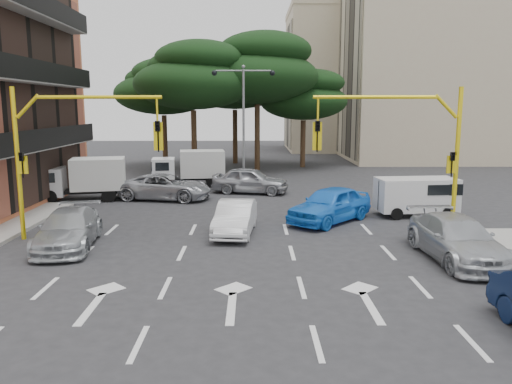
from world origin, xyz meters
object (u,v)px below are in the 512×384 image
signal_mast_left (62,142)px  car_silver_cross_b (250,180)px  car_white_hatch (235,218)px  car_silver_parked (457,239)px  car_silver_wagon (69,229)px  car_silver_cross_a (165,187)px  signal_mast_right (412,142)px  box_truck_a (83,179)px  box_truck_b (189,168)px  car_blue_compact (330,205)px  street_lamp_center (243,104)px  van_white (416,197)px

signal_mast_left → car_silver_cross_b: size_ratio=1.29×
car_white_hatch → car_silver_parked: bearing=-19.4°
car_white_hatch → car_silver_wagon: 6.52m
signal_mast_left → car_silver_cross_a: bearing=74.3°
car_silver_parked → car_silver_wagon: bearing=169.7°
signal_mast_right → car_silver_parked: signal_mast_right is taller
car_silver_cross_a → box_truck_a: (-4.62, -0.19, 0.46)m
signal_mast_left → box_truck_b: signal_mast_left is taller
car_blue_compact → car_silver_cross_a: car_blue_compact is taller
car_silver_wagon → car_silver_cross_a: (1.98, 9.75, 0.03)m
car_blue_compact → box_truck_a: bearing=-160.2°
signal_mast_left → car_silver_cross_a: size_ratio=1.15×
car_silver_cross_a → box_truck_b: (0.77, 4.88, 0.46)m
car_silver_parked → car_blue_compact: bearing=117.9°
car_silver_cross_a → car_silver_parked: car_silver_parked is taller
car_white_hatch → car_blue_compact: car_blue_compact is taller
car_silver_cross_a → box_truck_b: 4.97m
street_lamp_center → box_truck_b: bearing=-172.1°
signal_mast_right → car_silver_wagon: bearing=-175.1°
street_lamp_center → car_silver_parked: 19.06m
box_truck_b → car_white_hatch: bearing=-172.4°
box_truck_a → street_lamp_center: bearing=-70.1°
van_white → signal_mast_right: bearing=-27.1°
car_silver_cross_b → car_white_hatch: bearing=-170.0°
street_lamp_center → car_silver_cross_b: (0.45, -3.32, -4.64)m
car_blue_compact → van_white: size_ratio=1.27×
van_white → street_lamp_center: bearing=-144.2°
car_silver_cross_a → car_silver_cross_b: 5.26m
signal_mast_right → car_silver_cross_b: bearing=120.7°
car_white_hatch → car_blue_compact: size_ratio=0.87×
car_silver_cross_b → box_truck_b: (-4.06, 2.82, 0.39)m
car_blue_compact → car_silver_parked: (3.49, -5.75, -0.07)m
car_silver_cross_a → box_truck_b: bearing=2.1°
signal_mast_right → car_silver_parked: 4.30m
street_lamp_center → box_truck_b: street_lamp_center is taller
signal_mast_left → car_blue_compact: 11.73m
car_blue_compact → car_silver_wagon: bearing=-116.4°
car_white_hatch → car_silver_cross_a: bearing=124.2°
car_blue_compact → car_silver_cross_a: bearing=-171.3°
car_blue_compact → car_white_hatch: bearing=-111.3°
box_truck_a → car_blue_compact: bearing=-124.6°
car_silver_cross_b → car_silver_wagon: bearing=163.5°
street_lamp_center → car_white_hatch: size_ratio=1.88×
signal_mast_right → box_truck_b: 17.27m
street_lamp_center → car_silver_cross_a: bearing=-129.1°
car_blue_compact → van_white: van_white is taller
car_silver_cross_b → car_blue_compact: bearing=-141.2°
car_blue_compact → car_silver_parked: size_ratio=0.93×
box_truck_a → car_silver_wagon: bearing=-176.4°
car_silver_wagon → signal_mast_left: bearing=103.9°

